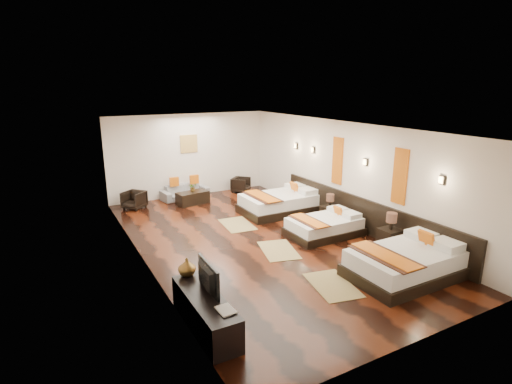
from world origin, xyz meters
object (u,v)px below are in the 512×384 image
figurine (187,267)px  table_plant (193,187)px  nightstand_b (330,212)px  book (219,312)px  bed_mid (325,226)px  coffee_table (193,198)px  bed_near (407,263)px  tv_console (205,312)px  sofa (185,191)px  armchair_right (241,185)px  nightstand_a (390,237)px  armchair_left (134,200)px  tv (204,278)px  bed_far (280,203)px

figurine → table_plant: 6.25m
nightstand_b → book: (-4.95, -3.60, 0.28)m
bed_mid → table_plant: size_ratio=6.89×
bed_mid → figurine: figurine is taller
nightstand_b → coffee_table: bearing=128.2°
bed_near → tv_console: size_ratio=1.28×
book → coffee_table: bearing=72.9°
tv_console → book: 0.62m
nightstand_b → sofa: bearing=122.9°
armchair_right → coffee_table: (-2.02, -0.56, -0.07)m
nightstand_b → armchair_right: 4.14m
nightstand_a → table_plant: 6.40m
bed_mid → table_plant: bearing=114.3°
nightstand_b → tv_console: 5.81m
book → coffee_table: size_ratio=0.31×
table_plant → coffee_table: bearing=-119.1°
nightstand_b → nightstand_a: bearing=-90.0°
armchair_left → tv: bearing=-42.4°
sofa → coffee_table: 0.76m
bed_near → armchair_left: bearing=117.5°
nightstand_a → table_plant: nightstand_a is taller
nightstand_b → sofa: nightstand_b is taller
book → armchair_right: size_ratio=0.54×
armchair_right → table_plant: (-1.98, -0.48, 0.27)m
figurine → armchair_left: 6.17m
bed_far → tv_console: bearing=-133.2°
tv → coffee_table: bearing=-16.9°
bed_far → nightstand_b: 1.60m
coffee_table → armchair_right: bearing=15.6°
book → tv_console: bearing=90.0°
tv → table_plant: bearing=-17.0°
armchair_right → table_plant: size_ratio=2.17×
armchair_left → coffee_table: bearing=38.4°
bed_near → figurine: (-4.20, 1.11, 0.41)m
bed_mid → armchair_right: bed_mid is taller
bed_mid → nightstand_a: nightstand_a is taller
bed_far → tv: (-4.15, -4.32, 0.49)m
bed_mid → nightstand_a: (0.75, -1.46, 0.07)m
tv → coffee_table: 6.79m
nightstand_b → figurine: bearing=-155.5°
bed_mid → nightstand_a: 1.64m
armchair_left → table_plant: (1.81, -0.30, 0.26)m
figurine → armchair_right: (4.21, 6.32, -0.44)m
tv_console → figurine: (0.00, 0.81, 0.44)m
nightstand_a → sofa: nightstand_a is taller
sofa → figurine: bearing=-116.9°
bed_far → nightstand_b: (0.75, -1.41, -0.01)m
book → figurine: size_ratio=0.98×
tv → coffee_table: (2.14, 6.42, -0.59)m
tv_console → table_plant: (2.23, 6.64, 0.26)m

